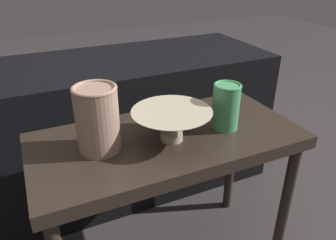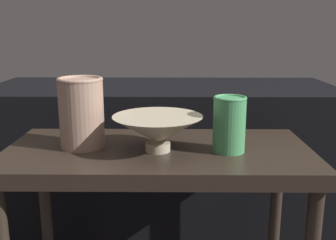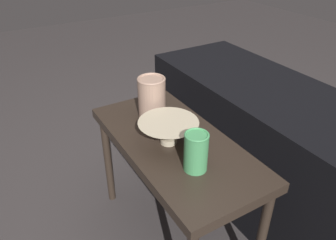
{
  "view_description": "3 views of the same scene",
  "coord_description": "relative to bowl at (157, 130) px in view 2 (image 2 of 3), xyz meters",
  "views": [
    {
      "loc": [
        -0.35,
        -0.77,
        1.02
      ],
      "look_at": [
        -0.01,
        -0.02,
        0.6
      ],
      "focal_mm": 35.0,
      "sensor_mm": 36.0,
      "label": 1
    },
    {
      "loc": [
        0.04,
        -0.99,
        0.85
      ],
      "look_at": [
        0.03,
        -0.03,
        0.62
      ],
      "focal_mm": 42.0,
      "sensor_mm": 36.0,
      "label": 2
    },
    {
      "loc": [
        0.89,
        -0.56,
        1.27
      ],
      "look_at": [
        -0.04,
        -0.01,
        0.61
      ],
      "focal_mm": 35.0,
      "sensor_mm": 36.0,
      "label": 3
    }
  ],
  "objects": [
    {
      "name": "table",
      "position": [
        0.0,
        0.03,
        -0.12
      ],
      "size": [
        0.8,
        0.39,
        0.54
      ],
      "color": "#2D231C",
      "rests_on": "ground_plane"
    },
    {
      "name": "couch_backdrop",
      "position": [
        0.0,
        0.56,
        -0.28
      ],
      "size": [
        1.34,
        0.5,
        0.62
      ],
      "color": "black",
      "rests_on": "ground_plane"
    },
    {
      "name": "bowl",
      "position": [
        0.0,
        0.0,
        0.0
      ],
      "size": [
        0.23,
        0.23,
        0.09
      ],
      "color": "#C1B293",
      "rests_on": "table"
    },
    {
      "name": "vase_textured_left",
      "position": [
        -0.2,
        0.04,
        0.04
      ],
      "size": [
        0.12,
        0.12,
        0.18
      ],
      "color": "tan",
      "rests_on": "table"
    },
    {
      "name": "vase_colorful_right",
      "position": [
        0.18,
        -0.0,
        0.02
      ],
      "size": [
        0.08,
        0.08,
        0.14
      ],
      "color": "#47995B",
      "rests_on": "table"
    }
  ]
}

